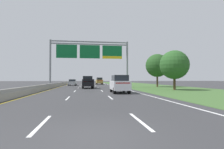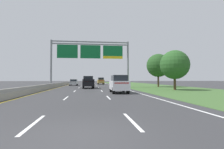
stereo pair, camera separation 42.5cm
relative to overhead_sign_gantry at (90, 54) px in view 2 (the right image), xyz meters
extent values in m
plane|color=#333335|center=(-0.30, 5.86, -6.46)|extent=(220.00, 220.00, 0.00)
cube|color=white|center=(-2.15, -27.64, -6.45)|extent=(0.14, 3.00, 0.01)
cube|color=white|center=(-2.15, -18.64, -6.45)|extent=(0.14, 3.00, 0.01)
cube|color=white|center=(-2.15, -9.64, -6.45)|extent=(0.14, 3.00, 0.01)
cube|color=white|center=(-2.15, -0.64, -6.45)|extent=(0.14, 3.00, 0.01)
cube|color=white|center=(-2.15, 8.36, -6.45)|extent=(0.14, 3.00, 0.01)
cube|color=white|center=(-2.15, 17.36, -6.45)|extent=(0.14, 3.00, 0.01)
cube|color=white|center=(-2.15, 26.36, -6.45)|extent=(0.14, 3.00, 0.01)
cube|color=white|center=(-2.15, 35.36, -6.45)|extent=(0.14, 3.00, 0.01)
cube|color=white|center=(-2.15, 44.36, -6.45)|extent=(0.14, 3.00, 0.01)
cube|color=white|center=(-2.15, 53.36, -6.45)|extent=(0.14, 3.00, 0.01)
cube|color=white|center=(1.55, -27.64, -6.45)|extent=(0.14, 3.00, 0.01)
cube|color=white|center=(1.55, -18.64, -6.45)|extent=(0.14, 3.00, 0.01)
cube|color=white|center=(1.55, -9.64, -6.45)|extent=(0.14, 3.00, 0.01)
cube|color=white|center=(1.55, -0.64, -6.45)|extent=(0.14, 3.00, 0.01)
cube|color=white|center=(1.55, 8.36, -6.45)|extent=(0.14, 3.00, 0.01)
cube|color=white|center=(1.55, 17.36, -6.45)|extent=(0.14, 3.00, 0.01)
cube|color=white|center=(1.55, 26.36, -6.45)|extent=(0.14, 3.00, 0.01)
cube|color=white|center=(1.55, 35.36, -6.45)|extent=(0.14, 3.00, 0.01)
cube|color=white|center=(1.55, 44.36, -6.45)|extent=(0.14, 3.00, 0.01)
cube|color=white|center=(1.55, 53.36, -6.45)|extent=(0.14, 3.00, 0.01)
cube|color=white|center=(5.60, 5.86, -6.45)|extent=(0.16, 106.00, 0.01)
cube|color=gold|center=(-6.20, 5.86, -6.45)|extent=(0.16, 106.00, 0.01)
cube|color=#3D602D|center=(13.65, 5.86, -6.45)|extent=(14.00, 110.00, 0.02)
cube|color=#99968E|center=(-6.90, 5.86, -6.18)|extent=(0.60, 110.00, 0.55)
cube|color=#99968E|center=(-6.90, 5.86, -5.76)|extent=(0.25, 110.00, 0.30)
cylinder|color=gray|center=(-7.35, 0.09, -1.93)|extent=(0.36, 0.36, 9.06)
cylinder|color=gray|center=(7.35, 0.09, -1.93)|extent=(0.36, 0.36, 9.06)
cube|color=gray|center=(0.00, 0.09, 2.37)|extent=(14.70, 0.24, 0.20)
cube|color=gray|center=(0.00, 0.09, 1.92)|extent=(14.70, 0.24, 0.20)
cube|color=#0C602D|center=(-4.33, -0.09, 0.43)|extent=(3.83, 0.12, 2.54)
cube|color=#0C602D|center=(0.00, -0.09, 0.43)|extent=(3.83, 0.12, 2.54)
cube|color=#0C602D|center=(4.33, -0.09, 0.68)|extent=(3.83, 0.12, 2.04)
cube|color=yellow|center=(4.33, -0.09, -0.59)|extent=(3.83, 0.12, 0.50)
cube|color=black|center=(-0.40, -1.84, -5.54)|extent=(2.14, 5.45, 1.00)
cube|color=black|center=(-0.43, -0.99, -4.65)|extent=(1.77, 1.95, 0.78)
cube|color=#B21414|center=(-0.33, -4.50, -5.24)|extent=(1.68, 0.13, 0.12)
cube|color=black|center=(-0.36, -3.57, -4.94)|extent=(2.05, 2.00, 0.20)
cylinder|color=black|center=(-1.30, -0.03, -6.04)|extent=(0.32, 0.85, 0.84)
cylinder|color=black|center=(0.40, 0.02, -6.04)|extent=(0.32, 0.85, 0.84)
cylinder|color=black|center=(-1.21, -3.70, -6.04)|extent=(0.32, 0.85, 0.84)
cylinder|color=black|center=(0.49, -3.65, -6.04)|extent=(0.32, 0.85, 0.84)
cube|color=#B2B5BA|center=(-4.16, 11.76, -5.77)|extent=(1.94, 4.45, 0.72)
cube|color=black|center=(-4.16, 11.71, -5.15)|extent=(1.63, 2.34, 0.52)
cube|color=#B21414|center=(-4.22, 9.60, -5.55)|extent=(1.53, 0.12, 0.12)
cylinder|color=black|center=(-4.91, 13.28, -6.13)|extent=(0.24, 0.67, 0.66)
cylinder|color=black|center=(-3.31, 13.24, -6.13)|extent=(0.24, 0.67, 0.66)
cylinder|color=black|center=(-5.00, 10.29, -6.13)|extent=(0.24, 0.67, 0.66)
cylinder|color=black|center=(-3.40, 10.24, -6.13)|extent=(0.24, 0.67, 0.66)
cube|color=silver|center=(3.36, -13.30, -5.55)|extent=(2.00, 4.74, 1.05)
cube|color=black|center=(3.35, -13.45, -4.69)|extent=(1.70, 3.03, 0.68)
cube|color=#B21414|center=(3.31, -15.61, -5.24)|extent=(1.60, 0.11, 0.12)
cylinder|color=black|center=(2.57, -11.69, -6.08)|extent=(0.28, 0.77, 0.76)
cylinder|color=black|center=(4.21, -11.72, -6.08)|extent=(0.28, 0.77, 0.76)
cylinder|color=black|center=(2.50, -14.88, -6.08)|extent=(0.28, 0.77, 0.76)
cylinder|color=black|center=(4.14, -14.92, -6.08)|extent=(0.28, 0.77, 0.76)
cube|color=#A38438|center=(3.23, 21.04, -5.55)|extent=(1.99, 4.74, 1.05)
cube|color=black|center=(3.23, 20.89, -4.69)|extent=(1.69, 3.03, 0.68)
cube|color=#B21414|center=(3.28, 18.73, -5.24)|extent=(1.60, 0.11, 0.12)
cylinder|color=black|center=(2.38, 22.62, -6.08)|extent=(0.27, 0.76, 0.76)
cylinder|color=black|center=(4.02, 22.65, -6.08)|extent=(0.27, 0.76, 0.76)
cylinder|color=black|center=(2.44, 19.42, -6.08)|extent=(0.27, 0.76, 0.76)
cylinder|color=black|center=(4.08, 19.46, -6.08)|extent=(0.27, 0.76, 0.76)
cylinder|color=#4C3823|center=(12.60, -8.99, -5.42)|extent=(0.36, 0.36, 2.07)
sphere|color=#285623|center=(12.60, -8.99, -2.64)|extent=(4.38, 4.38, 4.38)
cylinder|color=#4C3823|center=(14.14, 1.46, -5.17)|extent=(0.36, 0.36, 2.57)
sphere|color=#234C1E|center=(14.14, 1.46, -1.95)|extent=(4.85, 4.85, 4.85)
camera|label=1|loc=(-0.51, -34.51, -4.80)|focal=28.72mm
camera|label=2|loc=(-0.09, -34.57, -4.80)|focal=28.72mm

